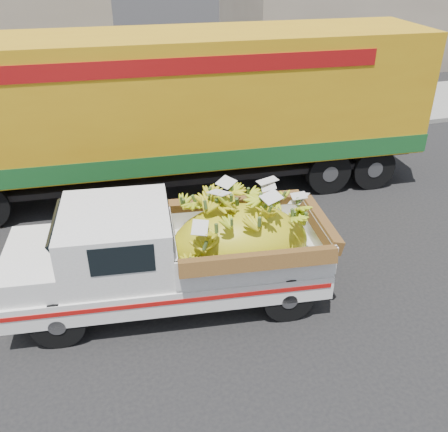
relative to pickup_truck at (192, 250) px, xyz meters
name	(u,v)px	position (x,y,z in m)	size (l,w,h in m)	color
ground	(152,308)	(-0.77, -0.08, -0.99)	(100.00, 100.00, 0.00)	black
curb	(109,157)	(-0.77, 6.82, -0.92)	(60.00, 0.25, 0.15)	gray
sidewalk	(102,133)	(-0.77, 8.92, -0.92)	(60.00, 4.00, 0.14)	gray
pickup_truck	(192,250)	(0.00, 0.00, 0.00)	(5.48, 2.61, 1.85)	black
semi_trailer	(181,107)	(0.86, 4.37, 1.13)	(12.04, 3.51, 3.80)	black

